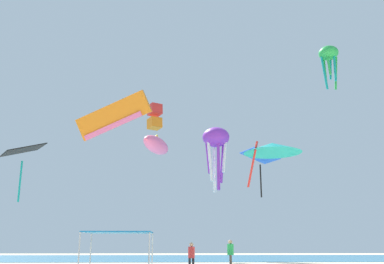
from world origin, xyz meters
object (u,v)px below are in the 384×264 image
(kite_octopus_green, at_px, (329,55))
(kite_parafoil_orange, at_px, (113,116))
(kite_inflatable_pink, at_px, (156,145))
(kite_diamond_black, at_px, (23,153))
(person_near_tent, at_px, (191,254))
(kite_diamond_blue, at_px, (260,158))
(kite_octopus_purple, at_px, (216,141))
(canopy_tent, at_px, (119,234))
(kite_delta_teal, at_px, (272,148))
(person_central, at_px, (230,251))
(kite_box_red, at_px, (155,117))

(kite_octopus_green, relative_size, kite_parafoil_orange, 0.70)
(kite_octopus_green, xyz_separation_m, kite_inflatable_pink, (-17.03, -0.23, -9.41))
(kite_diamond_black, relative_size, kite_inflatable_pink, 0.79)
(kite_diamond_black, bearing_deg, person_near_tent, 36.39)
(kite_diamond_blue, bearing_deg, kite_octopus_purple, -178.86)
(canopy_tent, height_order, kite_parafoil_orange, kite_parafoil_orange)
(kite_diamond_black, xyz_separation_m, kite_diamond_blue, (18.77, 5.69, 0.86))
(person_near_tent, bearing_deg, kite_inflatable_pink, 61.10)
(kite_diamond_black, distance_m, kite_diamond_blue, 19.63)
(kite_parafoil_orange, relative_size, kite_delta_teal, 1.39)
(person_near_tent, xyz_separation_m, kite_inflatable_pink, (-2.82, 12.41, 9.48))
(person_central, distance_m, kite_inflatable_pink, 14.03)
(person_central, relative_size, kite_diamond_black, 0.43)
(kite_delta_teal, distance_m, kite_diamond_blue, 12.24)
(person_central, bearing_deg, kite_octopus_green, 134.63)
(kite_parafoil_orange, bearing_deg, kite_box_red, -84.22)
(person_central, height_order, kite_delta_teal, kite_delta_teal)
(kite_inflatable_pink, height_order, kite_parafoil_orange, kite_parafoil_orange)
(person_central, relative_size, kite_inflatable_pink, 0.34)
(kite_diamond_black, bearing_deg, person_central, 53.21)
(kite_diamond_black, relative_size, kite_diamond_blue, 1.04)
(person_central, distance_m, kite_octopus_purple, 19.14)
(kite_octopus_green, distance_m, kite_diamond_black, 29.98)
(kite_diamond_black, height_order, kite_parafoil_orange, kite_parafoil_orange)
(kite_delta_teal, relative_size, kite_diamond_blue, 1.13)
(kite_diamond_black, bearing_deg, kite_diamond_blue, 75.51)
(kite_inflatable_pink, bearing_deg, kite_parafoil_orange, 160.97)
(person_near_tent, relative_size, kite_box_red, 0.56)
(person_central, distance_m, kite_delta_teal, 8.10)
(canopy_tent, bearing_deg, person_near_tent, 46.16)
(kite_octopus_green, bearing_deg, kite_parafoil_orange, -49.38)
(canopy_tent, height_order, kite_diamond_blue, kite_diamond_blue)
(kite_inflatable_pink, bearing_deg, kite_diamond_black, 146.25)
(kite_inflatable_pink, bearing_deg, kite_box_red, 22.62)
(kite_parafoil_orange, xyz_separation_m, kite_octopus_purple, (9.58, 11.00, 0.64))
(kite_inflatable_pink, bearing_deg, kite_octopus_purple, -24.97)
(person_central, bearing_deg, canopy_tent, -34.84)
(kite_diamond_black, relative_size, kite_delta_teal, 0.91)
(person_near_tent, height_order, kite_delta_teal, kite_delta_teal)
(kite_parafoil_orange, bearing_deg, kite_octopus_purple, -114.35)
(kite_octopus_green, bearing_deg, kite_delta_teal, -6.14)
(person_near_tent, xyz_separation_m, kite_box_red, (-3.53, 21.92, 15.04))
(person_near_tent, bearing_deg, kite_diamond_black, 116.05)
(canopy_tent, height_order, kite_diamond_black, kite_diamond_black)
(kite_inflatable_pink, bearing_deg, person_near_tent, -148.83)
(kite_octopus_green, relative_size, kite_box_red, 1.53)
(person_near_tent, bearing_deg, kite_parafoil_orange, 86.31)
(canopy_tent, relative_size, kite_diamond_blue, 0.81)
(kite_box_red, bearing_deg, kite_diamond_black, -147.04)
(person_near_tent, relative_size, person_central, 0.90)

